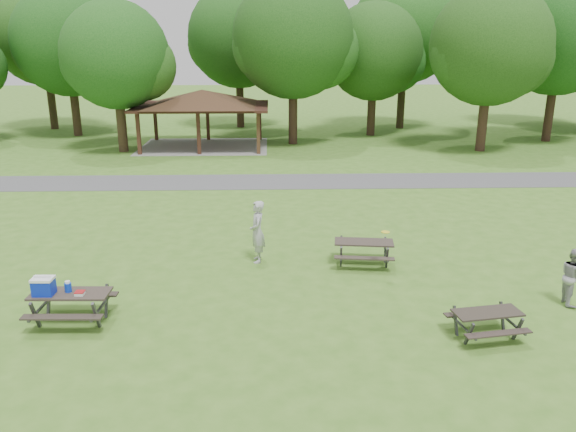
{
  "coord_description": "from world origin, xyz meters",
  "views": [
    {
      "loc": [
        0.45,
        -13.53,
        6.77
      ],
      "look_at": [
        1.0,
        4.0,
        1.3
      ],
      "focal_mm": 35.0,
      "sensor_mm": 36.0,
      "label": 1
    }
  ],
  "objects_px": {
    "picnic_table_middle": "(364,247)",
    "frisbee_catcher": "(573,277)",
    "picnic_table_near": "(62,295)",
    "frisbee_thrower": "(257,232)"
  },
  "relations": [
    {
      "from": "frisbee_thrower",
      "to": "frisbee_catcher",
      "type": "height_order",
      "value": "frisbee_thrower"
    },
    {
      "from": "picnic_table_near",
      "to": "frisbee_catcher",
      "type": "xyz_separation_m",
      "value": [
        13.24,
        0.68,
        0.01
      ]
    },
    {
      "from": "frisbee_thrower",
      "to": "frisbee_catcher",
      "type": "bearing_deg",
      "value": 64.8
    },
    {
      "from": "picnic_table_near",
      "to": "picnic_table_middle",
      "type": "xyz_separation_m",
      "value": [
        8.11,
        3.63,
        -0.18
      ]
    },
    {
      "from": "picnic_table_middle",
      "to": "frisbee_catcher",
      "type": "xyz_separation_m",
      "value": [
        5.13,
        -2.96,
        0.2
      ]
    },
    {
      "from": "picnic_table_middle",
      "to": "picnic_table_near",
      "type": "bearing_deg",
      "value": -155.86
    },
    {
      "from": "picnic_table_near",
      "to": "frisbee_catcher",
      "type": "bearing_deg",
      "value": 2.93
    },
    {
      "from": "frisbee_catcher",
      "to": "frisbee_thrower",
      "type": "bearing_deg",
      "value": 75.87
    },
    {
      "from": "picnic_table_near",
      "to": "picnic_table_middle",
      "type": "bearing_deg",
      "value": 24.14
    },
    {
      "from": "frisbee_thrower",
      "to": "frisbee_catcher",
      "type": "relative_size",
      "value": 1.28
    }
  ]
}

